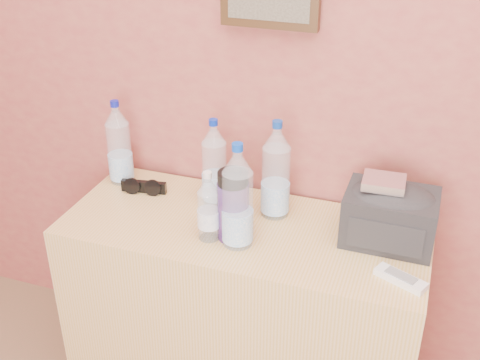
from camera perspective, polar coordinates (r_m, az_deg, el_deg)
name	(u,v)px	position (r m, az deg, el deg)	size (l,w,h in m)	color
dresser	(243,314)	(2.10, 0.30, -12.56)	(1.14, 0.47, 0.71)	#9C7242
pet_large_a	(119,147)	(2.12, -11.39, 3.13)	(0.08, 0.08, 0.30)	#CAE6FF
pet_large_b	(214,166)	(1.95, -2.45, 1.32)	(0.08, 0.08, 0.29)	silver
pet_large_c	(276,174)	(1.88, 3.41, 0.53)	(0.09, 0.09, 0.32)	silver
pet_large_d	(238,201)	(1.73, -0.23, -2.02)	(0.09, 0.09, 0.33)	silver
pet_small	(209,210)	(1.78, -3.00, -2.83)	(0.06, 0.06, 0.22)	silver
nalgene_bottle	(233,205)	(1.77, -0.66, -2.35)	(0.09, 0.09, 0.23)	#5A2D95
sunglasses	(144,187)	(2.08, -9.10, -0.62)	(0.16, 0.06, 0.04)	black
ac_remote	(401,279)	(1.71, 14.98, -9.04)	(0.14, 0.05, 0.02)	silver
toiletry_bag	(390,214)	(1.82, 14.05, -3.18)	(0.26, 0.19, 0.18)	black
foil_packet	(384,182)	(1.77, 13.49, -0.22)	(0.12, 0.10, 0.03)	silver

